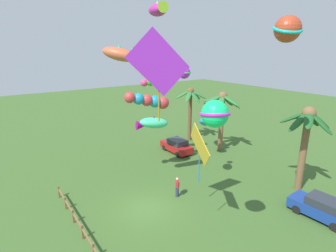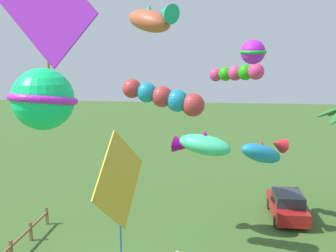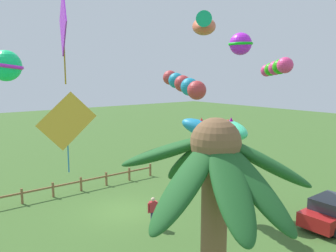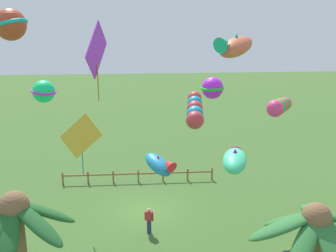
# 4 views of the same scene
# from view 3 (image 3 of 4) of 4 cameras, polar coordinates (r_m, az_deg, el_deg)

# --- Properties ---
(ground_plane) EXTENTS (120.00, 120.00, 0.00)m
(ground_plane) POSITION_cam_3_polar(r_m,az_deg,el_deg) (20.08, -7.42, -13.94)
(ground_plane) COLOR #3D6028
(palm_tree_2) EXTENTS (3.89, 3.95, 6.82)m
(palm_tree_2) POSITION_cam_3_polar(r_m,az_deg,el_deg) (7.08, 7.90, -12.79)
(palm_tree_2) COLOR brown
(palm_tree_2) RESTS_ON ground
(rail_fence) EXTENTS (11.37, 0.12, 0.95)m
(rail_fence) POSITION_cam_3_polar(r_m,az_deg,el_deg) (23.64, -14.37, -9.16)
(rail_fence) COLOR brown
(rail_fence) RESTS_ON ground
(parked_car_0) EXTENTS (3.91, 1.76, 1.51)m
(parked_car_0) POSITION_cam_3_polar(r_m,az_deg,el_deg) (19.76, 25.78, -12.77)
(parked_car_0) COLOR #A51919
(parked_car_0) RESTS_ON ground
(spectator_0) EXTENTS (0.52, 0.35, 1.59)m
(spectator_0) POSITION_cam_3_polar(r_m,az_deg,el_deg) (17.67, -2.52, -14.23)
(spectator_0) COLOR #2D3351
(spectator_0) RESTS_ON ground
(kite_fish_0) EXTENTS (3.08, 3.12, 1.59)m
(kite_fish_0) POSITION_cam_3_polar(r_m,az_deg,el_deg) (21.03, 6.05, 16.48)
(kite_fish_0) COLOR #D25D3B
(kite_ball_1) EXTENTS (1.16, 1.16, 1.01)m
(kite_ball_1) POSITION_cam_3_polar(r_m,az_deg,el_deg) (16.28, 12.06, 13.30)
(kite_ball_1) COLOR #C722EC
(kite_ball_2) EXTENTS (1.92, 1.91, 1.30)m
(kite_ball_2) POSITION_cam_3_polar(r_m,az_deg,el_deg) (16.02, -25.55, 9.09)
(kite_ball_2) COLOR #14E678
(kite_tube_4) EXTENTS (1.25, 3.56, 1.54)m
(kite_tube_4) POSITION_cam_3_polar(r_m,az_deg,el_deg) (18.55, 2.74, 6.98)
(kite_tube_4) COLOR #C1373A
(kite_fish_5) EXTENTS (1.94, 3.12, 1.31)m
(kite_fish_5) POSITION_cam_3_polar(r_m,az_deg,el_deg) (19.14, 10.21, -0.53)
(kite_fish_5) COLOR #42DF9B
(kite_diamond_6) EXTENTS (2.54, 0.81, 3.64)m
(kite_diamond_6) POSITION_cam_3_polar(r_m,az_deg,el_deg) (15.75, -16.59, 0.66)
(kite_diamond_6) COLOR gold
(kite_diamond_7) EXTENTS (1.02, 3.31, 4.79)m
(kite_diamond_7) POSITION_cam_3_polar(r_m,az_deg,el_deg) (18.18, -17.18, 16.23)
(kite_diamond_7) COLOR #AA2BD8
(kite_tube_8) EXTENTS (1.92, 2.67, 0.98)m
(kite_tube_8) POSITION_cam_3_polar(r_m,az_deg,el_deg) (19.16, 17.72, 9.29)
(kite_tube_8) COLOR #F0397D
(kite_fish_10) EXTENTS (1.78, 2.14, 1.19)m
(kite_fish_10) POSITION_cam_3_polar(r_m,az_deg,el_deg) (14.37, 6.06, -0.26)
(kite_fish_10) COLOR #1F8BBC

